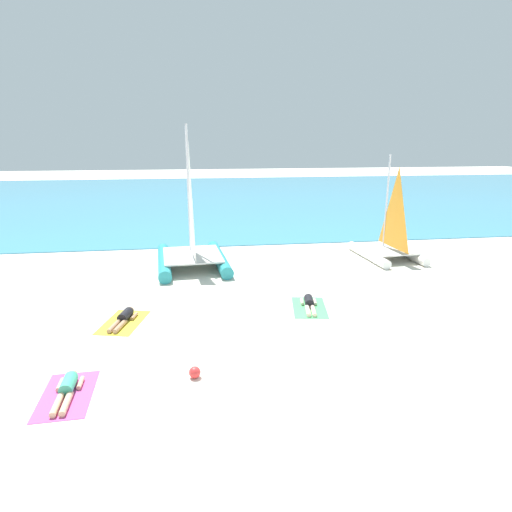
{
  "coord_description": "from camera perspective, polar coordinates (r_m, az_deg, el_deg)",
  "views": [
    {
      "loc": [
        -2.23,
        -10.32,
        5.5
      ],
      "look_at": [
        0.0,
        5.22,
        1.2
      ],
      "focal_mm": 30.28,
      "sensor_mm": 36.0,
      "label": 1
    }
  ],
  "objects": [
    {
      "name": "sunbather_left",
      "position": [
        10.87,
        -23.67,
        -15.72
      ],
      "size": [
        0.56,
        1.56,
        0.3
      ],
      "rotation": [
        0.0,
        0.0,
        0.04
      ],
      "color": "#3FB28C",
      "rests_on": "towel_left"
    },
    {
      "name": "towel_right",
      "position": [
        14.7,
        7.06,
        -6.76
      ],
      "size": [
        1.4,
        2.06,
        0.01
      ],
      "primitive_type": "cube",
      "rotation": [
        0.0,
        0.0,
        -0.17
      ],
      "color": "#4CB266",
      "rests_on": "ground"
    },
    {
      "name": "ocean_water",
      "position": [
        42.34,
        -5.13,
        7.83
      ],
      "size": [
        120.0,
        40.0,
        0.05
      ],
      "primitive_type": "cube",
      "color": "teal",
      "rests_on": "ground"
    },
    {
      "name": "sailboat_teal",
      "position": [
        19.05,
        -8.48,
        1.19
      ],
      "size": [
        3.33,
        4.88,
        6.09
      ],
      "rotation": [
        0.0,
        0.0,
        0.08
      ],
      "color": "teal",
      "rests_on": "ground"
    },
    {
      "name": "ground_plane",
      "position": [
        21.17,
        -1.84,
        0.25
      ],
      "size": [
        120.0,
        120.0,
        0.0
      ],
      "primitive_type": "plane",
      "color": "silver"
    },
    {
      "name": "beach_ball",
      "position": [
        10.68,
        -8.1,
        -14.96
      ],
      "size": [
        0.28,
        0.28,
        0.28
      ],
      "primitive_type": "sphere",
      "color": "red",
      "rests_on": "ground"
    },
    {
      "name": "towel_middle",
      "position": [
        14.09,
        -17.13,
        -8.37
      ],
      "size": [
        1.52,
        2.11,
        0.01
      ],
      "primitive_type": "cube",
      "rotation": [
        0.0,
        0.0,
        -0.24
      ],
      "color": "yellow",
      "rests_on": "ground"
    },
    {
      "name": "sunbather_middle",
      "position": [
        14.09,
        -17.06,
        -7.79
      ],
      "size": [
        0.76,
        1.56,
        0.3
      ],
      "rotation": [
        0.0,
        0.0,
        -0.24
      ],
      "color": "black",
      "rests_on": "towel_middle"
    },
    {
      "name": "sailboat_white",
      "position": [
        21.21,
        17.09,
        1.58
      ],
      "size": [
        2.61,
        3.83,
        4.78
      ],
      "rotation": [
        0.0,
        0.0,
        0.08
      ],
      "color": "white",
      "rests_on": "ground"
    },
    {
      "name": "sunbather_right",
      "position": [
        14.72,
        7.05,
        -6.21
      ],
      "size": [
        0.66,
        1.57,
        0.3
      ],
      "rotation": [
        0.0,
        0.0,
        -0.17
      ],
      "color": "black",
      "rests_on": "towel_right"
    },
    {
      "name": "towel_left",
      "position": [
        10.87,
        -23.68,
        -16.47
      ],
      "size": [
        1.17,
        1.94,
        0.01
      ],
      "primitive_type": "cube",
      "rotation": [
        0.0,
        0.0,
        0.04
      ],
      "color": "#D84C99",
      "rests_on": "ground"
    }
  ]
}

